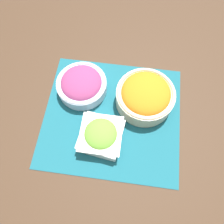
# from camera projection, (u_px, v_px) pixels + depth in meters

# --- Properties ---
(ground_plane) EXTENTS (3.00, 3.00, 0.00)m
(ground_plane) POSITION_uv_depth(u_px,v_px,m) (112.00, 116.00, 0.74)
(ground_plane) COLOR #422D1E
(placemat) EXTENTS (0.46, 0.42, 0.00)m
(placemat) POSITION_uv_depth(u_px,v_px,m) (112.00, 116.00, 0.74)
(placemat) COLOR #195B6B
(placemat) RESTS_ON ground_plane
(lettuce_bowl) EXTENTS (0.14, 0.14, 0.07)m
(lettuce_bowl) POSITION_uv_depth(u_px,v_px,m) (101.00, 135.00, 0.68)
(lettuce_bowl) COLOR white
(lettuce_bowl) RESTS_ON placemat
(onion_bowl) EXTENTS (0.17, 0.17, 0.07)m
(onion_bowl) POSITION_uv_depth(u_px,v_px,m) (82.00, 84.00, 0.75)
(onion_bowl) COLOR silver
(onion_bowl) RESTS_ON placemat
(carrot_bowl) EXTENTS (0.19, 0.19, 0.09)m
(carrot_bowl) POSITION_uv_depth(u_px,v_px,m) (145.00, 96.00, 0.72)
(carrot_bowl) COLOR beige
(carrot_bowl) RESTS_ON placemat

